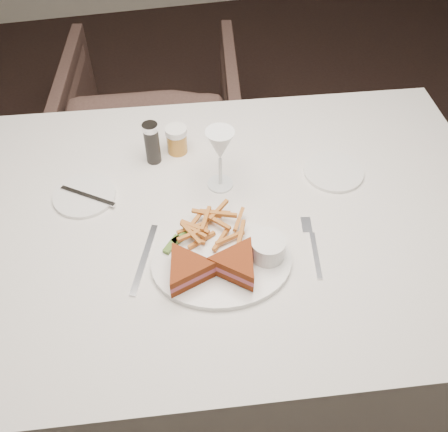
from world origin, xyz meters
TOP-DOWN VIEW (x-y plane):
  - ground at (0.00, 0.00)m, footprint 5.00×5.00m
  - table at (-0.32, -0.25)m, footprint 1.53×1.10m
  - chair_far at (-0.40, 0.70)m, footprint 0.80×0.76m
  - table_setting at (-0.34, -0.30)m, footprint 0.82×0.63m

SIDE VIEW (x-z plane):
  - ground at x=0.00m, z-range 0.00..0.00m
  - chair_far at x=-0.40m, z-range 0.00..0.72m
  - table at x=-0.32m, z-range 0.00..0.75m
  - table_setting at x=-0.34m, z-range 0.70..0.88m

